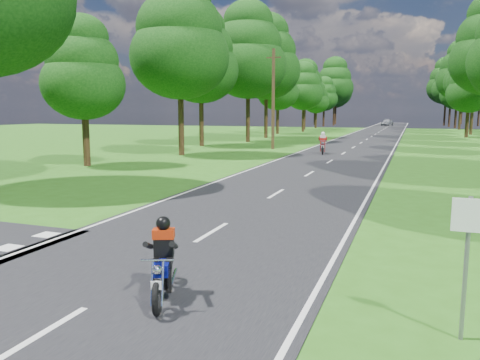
% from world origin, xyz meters
% --- Properties ---
extents(ground, '(160.00, 160.00, 0.00)m').
position_xyz_m(ground, '(0.00, 0.00, 0.00)').
color(ground, '#2A5D15').
rests_on(ground, ground).
extents(main_road, '(7.00, 140.00, 0.02)m').
position_xyz_m(main_road, '(0.00, 50.00, 0.01)').
color(main_road, black).
rests_on(main_road, ground).
extents(road_markings, '(7.40, 140.00, 0.01)m').
position_xyz_m(road_markings, '(-0.14, 48.13, 0.02)').
color(road_markings, silver).
rests_on(road_markings, main_road).
extents(treeline, '(40.00, 115.35, 14.78)m').
position_xyz_m(treeline, '(1.43, 60.06, 8.25)').
color(treeline, black).
rests_on(treeline, ground).
extents(telegraph_pole, '(1.20, 0.26, 8.00)m').
position_xyz_m(telegraph_pole, '(-6.00, 28.00, 4.07)').
color(telegraph_pole, '#382616').
rests_on(telegraph_pole, ground).
extents(road_sign, '(0.45, 0.07, 2.00)m').
position_xyz_m(road_sign, '(5.50, -2.01, 1.34)').
color(road_sign, slate).
rests_on(road_sign, ground).
extents(rider_near_blue, '(1.11, 1.71, 1.36)m').
position_xyz_m(rider_near_blue, '(0.96, -2.19, 0.70)').
color(rider_near_blue, navy).
rests_on(rider_near_blue, main_road).
extents(rider_far_red, '(0.97, 1.99, 1.59)m').
position_xyz_m(rider_far_red, '(-1.38, 25.09, 0.82)').
color(rider_far_red, '#A40C21').
rests_on(rider_far_red, main_road).
extents(distant_car, '(2.63, 4.58, 1.47)m').
position_xyz_m(distant_car, '(-0.52, 94.40, 0.75)').
color(distant_car, '#AAADB1').
rests_on(distant_car, main_road).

